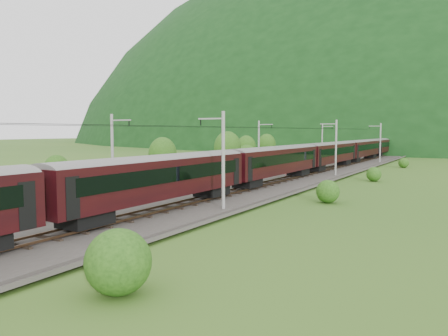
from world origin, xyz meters
The scene contains 15 objects.
ground centered at (0.00, 0.00, 0.00)m, with size 600.00×600.00×0.00m, color #30581B.
railbed centered at (0.00, 10.00, 0.15)m, with size 14.00×220.00×0.30m, color #38332D.
track_left centered at (-2.40, 10.00, 0.37)m, with size 2.40×220.00×0.27m.
track_right centered at (2.40, 10.00, 0.37)m, with size 2.40×220.00×0.27m.
catenary_left centered at (-6.12, 32.00, 4.50)m, with size 2.54×192.28×8.00m.
catenary_right centered at (6.12, 32.00, 4.50)m, with size 2.54×192.28×8.00m.
overhead_wires centered at (0.00, 10.00, 7.10)m, with size 4.83×198.00×0.03m.
mountain_main centered at (0.00, 260.00, 0.00)m, with size 504.00×360.00×244.00m, color black.
mountain_ridge centered at (-120.00, 300.00, 0.00)m, with size 336.00×280.00×132.00m, color black.
train centered at (2.40, 41.66, 3.54)m, with size 2.99×165.62×5.20m.
hazard_post_near centered at (-0.69, 32.01, 0.96)m, with size 0.14×0.14×1.33m, color red.
hazard_post_far centered at (0.42, 27.26, 1.12)m, with size 0.17×0.17×1.64m, color red.
signal centered at (-3.69, 31.90, 1.73)m, with size 0.27×0.27×2.44m.
vegetation_left centered at (-14.16, 18.31, 2.62)m, with size 12.29×148.03×6.64m.
vegetation_right centered at (12.05, -0.57, 1.03)m, with size 2.89×96.79×2.46m.
Camera 1 is at (24.33, -30.59, 6.69)m, focal length 35.00 mm.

